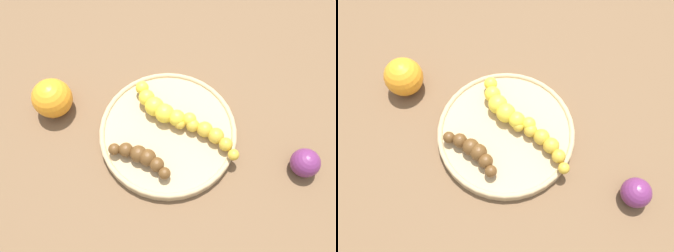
# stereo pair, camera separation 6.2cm
# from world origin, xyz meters

# --- Properties ---
(ground_plane) EXTENTS (2.40, 2.40, 0.00)m
(ground_plane) POSITION_xyz_m (0.00, 0.00, 0.00)
(ground_plane) COLOR brown
(fruit_bowl) EXTENTS (0.26, 0.26, 0.02)m
(fruit_bowl) POSITION_xyz_m (0.00, 0.00, 0.01)
(fruit_bowl) COLOR tan
(fruit_bowl) RESTS_ON ground_plane
(banana_yellow) EXTENTS (0.14, 0.06, 0.04)m
(banana_yellow) POSITION_xyz_m (0.04, -0.02, 0.04)
(banana_yellow) COLOR yellow
(banana_yellow) RESTS_ON fruit_bowl
(banana_overripe) EXTENTS (0.12, 0.06, 0.03)m
(banana_overripe) POSITION_xyz_m (-0.01, 0.07, 0.03)
(banana_overripe) COLOR #593819
(banana_overripe) RESTS_ON fruit_bowl
(banana_spotted) EXTENTS (0.13, 0.05, 0.03)m
(banana_spotted) POSITION_xyz_m (-0.06, -0.04, 0.03)
(banana_spotted) COLOR gold
(banana_spotted) RESTS_ON fruit_bowl
(plum_purple) EXTENTS (0.05, 0.05, 0.05)m
(plum_purple) POSITION_xyz_m (-0.22, -0.12, 0.03)
(plum_purple) COLOR #662659
(plum_purple) RESTS_ON ground_plane
(orange_fruit) EXTENTS (0.08, 0.08, 0.08)m
(orange_fruit) POSITION_xyz_m (0.20, 0.11, 0.04)
(orange_fruit) COLOR orange
(orange_fruit) RESTS_ON ground_plane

